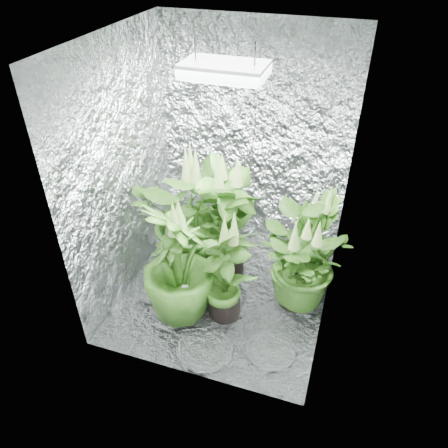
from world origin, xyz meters
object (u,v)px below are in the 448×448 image
object	(u,v)px
plant_a	(198,217)
plant_c	(313,238)
plant_f	(225,273)
grow_lamp	(225,70)
plant_b	(227,224)
plant_e	(299,264)
plant_d	(178,266)
circulation_fan	(301,285)

from	to	relation	value
plant_a	plant_c	xyz separation A→B (m)	(0.93, 0.21, -0.15)
plant_a	plant_f	size ratio (longest dim) A/B	1.25
grow_lamp	plant_f	size ratio (longest dim) A/B	0.54
plant_b	plant_c	size ratio (longest dim) A/B	1.36
plant_b	plant_e	distance (m)	0.65
plant_d	plant_a	bearing A→B (deg)	95.08
plant_b	plant_e	xyz separation A→B (m)	(0.61, -0.12, -0.16)
grow_lamp	plant_f	xyz separation A→B (m)	(0.07, -0.20, -1.40)
plant_d	plant_f	xyz separation A→B (m)	(0.33, 0.10, -0.06)
plant_b	plant_a	bearing A→B (deg)	173.12
plant_a	plant_f	bearing A→B (deg)	-49.89
plant_b	plant_c	distance (m)	0.72
plant_a	plant_d	xyz separation A→B (m)	(0.05, -0.55, -0.06)
plant_c	plant_e	xyz separation A→B (m)	(-0.05, -0.36, 0.00)
plant_d	circulation_fan	bearing A→B (deg)	27.36
plant_b	plant_e	size ratio (longest dim) A/B	1.40
plant_f	circulation_fan	bearing A→B (deg)	32.89
plant_e	plant_b	bearing A→B (deg)	168.99
plant_b	circulation_fan	size ratio (longest dim) A/B	3.28
plant_f	circulation_fan	xyz separation A→B (m)	(0.53, 0.34, -0.27)
plant_f	plant_a	bearing A→B (deg)	130.11
plant_e	plant_c	bearing A→B (deg)	82.64
plant_b	plant_c	xyz separation A→B (m)	(0.66, 0.24, -0.16)
plant_d	plant_f	distance (m)	0.35
plant_b	plant_d	distance (m)	0.56
plant_a	plant_e	world-z (taller)	plant_a
plant_a	plant_d	bearing A→B (deg)	-84.92
plant_a	circulation_fan	world-z (taller)	plant_a
plant_d	plant_e	xyz separation A→B (m)	(0.83, 0.40, -0.09)
circulation_fan	grow_lamp	bearing A→B (deg)	-145.76
grow_lamp	plant_c	world-z (taller)	grow_lamp
plant_c	circulation_fan	bearing A→B (deg)	-93.27
plant_c	plant_d	size ratio (longest dim) A/B	0.82
plant_f	circulation_fan	world-z (taller)	plant_f
plant_d	circulation_fan	size ratio (longest dim) A/B	2.94
circulation_fan	plant_e	bearing A→B (deg)	-99.84
plant_c	circulation_fan	size ratio (longest dim) A/B	2.42
plant_a	plant_d	size ratio (longest dim) A/B	1.08
plant_a	plant_b	bearing A→B (deg)	-6.88
plant_a	plant_d	distance (m)	0.55
plant_c	plant_f	bearing A→B (deg)	-129.95
plant_b	plant_f	xyz separation A→B (m)	(0.11, -0.41, -0.13)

